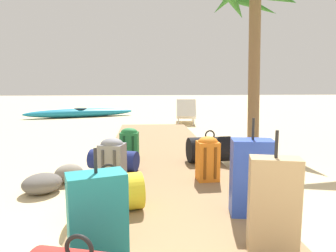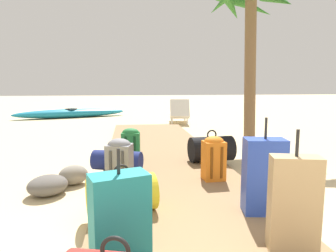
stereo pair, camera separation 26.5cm
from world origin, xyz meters
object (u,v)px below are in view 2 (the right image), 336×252
object	(u,v)px
suitcase_blue	(264,176)
backpack_grey	(119,161)
backpack_green	(131,143)
kayak	(71,113)
backpack_orange	(214,157)
duffel_bag_navy	(117,161)
lounge_chair	(179,114)
duffel_bag_yellow	(122,194)
suitcase_teal	(120,215)
suitcase_tan	(294,204)
palm_tree_far_right	(252,11)
duffel_bag_black	(211,149)

from	to	relation	value
suitcase_blue	backpack_grey	bearing A→B (deg)	145.73
backpack_green	kayak	distance (m)	7.58
backpack_orange	duffel_bag_navy	distance (m)	1.38
lounge_chair	suitcase_blue	bearing A→B (deg)	-93.13
duffel_bag_yellow	suitcase_teal	bearing A→B (deg)	-89.91
lounge_chair	suitcase_tan	bearing A→B (deg)	-93.42
duffel_bag_yellow	palm_tree_far_right	size ratio (longest dim) A/B	0.20
suitcase_teal	kayak	distance (m)	10.33
backpack_green	duffel_bag_navy	xyz separation A→B (m)	(-0.20, -0.65, -0.12)
suitcase_tan	duffel_bag_yellow	bearing A→B (deg)	146.11
palm_tree_far_right	suitcase_blue	bearing A→B (deg)	-109.83
suitcase_tan	backpack_grey	xyz separation A→B (m)	(-1.30, 1.61, -0.05)
backpack_orange	palm_tree_far_right	xyz separation A→B (m)	(1.57, 2.78, 2.45)
duffel_bag_yellow	suitcase_tan	size ratio (longest dim) A/B	0.78
suitcase_tan	backpack_grey	size ratio (longest dim) A/B	1.56
backpack_green	duffel_bag_black	size ratio (longest dim) A/B	0.71
duffel_bag_navy	suitcase_teal	size ratio (longest dim) A/B	0.96
suitcase_teal	palm_tree_far_right	distance (m)	5.73
kayak	duffel_bag_black	bearing A→B (deg)	-65.28
suitcase_teal	suitcase_tan	bearing A→B (deg)	-4.28
duffel_bag_yellow	palm_tree_far_right	bearing A→B (deg)	53.35
suitcase_tan	lounge_chair	distance (m)	7.94
kayak	backpack_grey	bearing A→B (deg)	-76.50
backpack_green	backpack_orange	distance (m)	1.61
backpack_green	backpack_orange	world-z (taller)	backpack_orange
backpack_green	duffel_bag_yellow	size ratio (longest dim) A/B	0.72
suitcase_tan	lounge_chair	size ratio (longest dim) A/B	0.58
backpack_orange	duffel_bag_black	xyz separation A→B (m)	(0.23, 0.92, -0.10)
backpack_green	duffel_bag_yellow	xyz separation A→B (m)	(-0.11, -2.11, -0.09)
suitcase_tan	palm_tree_far_right	xyz separation A→B (m)	(1.46, 4.50, 2.39)
lounge_chair	duffel_bag_yellow	bearing A→B (deg)	-103.78
duffel_bag_yellow	suitcase_tan	bearing A→B (deg)	-33.89
suitcase_teal	kayak	bearing A→B (deg)	101.75
backpack_orange	duffel_bag_yellow	distance (m)	1.45
suitcase_tan	suitcase_teal	distance (m)	1.26
duffel_bag_navy	palm_tree_far_right	world-z (taller)	palm_tree_far_right
suitcase_tan	palm_tree_far_right	distance (m)	5.30
lounge_chair	kayak	distance (m)	4.47
suitcase_blue	suitcase_teal	world-z (taller)	suitcase_blue
backpack_green	suitcase_tan	distance (m)	3.17
suitcase_blue	palm_tree_far_right	xyz separation A→B (m)	(1.38, 3.83, 2.39)
lounge_chair	kayak	world-z (taller)	lounge_chair
backpack_green	suitcase_tan	xyz separation A→B (m)	(1.15, -2.96, 0.09)
suitcase_tan	palm_tree_far_right	bearing A→B (deg)	72.05
suitcase_blue	backpack_orange	size ratio (longest dim) A/B	1.62
backpack_green	backpack_orange	xyz separation A→B (m)	(1.04, -1.23, 0.03)
duffel_bag_navy	lounge_chair	size ratio (longest dim) A/B	0.48
backpack_green	backpack_orange	size ratio (longest dim) A/B	0.90
duffel_bag_navy	lounge_chair	bearing A→B (deg)	71.98
suitcase_teal	palm_tree_far_right	xyz separation A→B (m)	(2.72, 4.41, 2.44)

